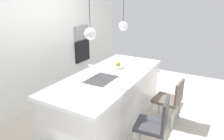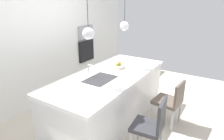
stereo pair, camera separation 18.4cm
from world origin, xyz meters
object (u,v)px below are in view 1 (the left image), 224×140
Objects in this scene: chair_middle at (170,99)px; chair_near at (155,123)px; fruit_bowl at (117,66)px; microwave at (81,32)px; oven at (82,51)px.

chair_near is at bearing -179.87° from chair_middle.
fruit_bowl is 0.32× the size of chair_near.
oven is (0.00, 0.00, -0.50)m from microwave.
microwave is 0.60× the size of chair_near.
chair_middle is at bearing 0.13° from chair_near.
microwave reaches higher than fruit_bowl.
chair_middle is (-0.83, -2.59, -0.39)m from oven.
oven is at bearing 59.53° from fruit_bowl.
fruit_bowl is 1.16m from chair_middle.
oven reaches higher than fruit_bowl.
chair_middle is at bearing -107.84° from microwave.
fruit_bowl is 0.53× the size of microwave.
fruit_bowl is 0.51× the size of oven.
chair_middle is at bearing -86.41° from fruit_bowl.
oven is at bearing 0.00° from microwave.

